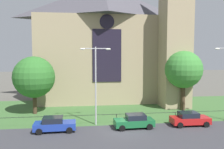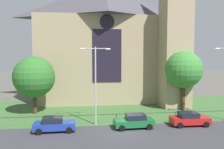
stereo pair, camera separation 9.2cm
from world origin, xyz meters
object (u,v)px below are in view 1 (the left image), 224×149
(parked_car_green, at_px, (134,121))
(streetlamp_near, at_px, (96,76))
(parked_car_blue, at_px, (55,124))
(tree_left_near, at_px, (34,77))
(tree_right_near, at_px, (184,70))
(church_building, at_px, (108,41))
(parked_car_red, at_px, (190,119))

(parked_car_green, bearing_deg, streetlamp_near, -24.95)
(parked_car_blue, distance_m, parked_car_green, 8.37)
(tree_left_near, bearing_deg, parked_car_blue, -66.72)
(tree_right_near, xyz_separation_m, parked_car_blue, (-17.05, -7.37, -5.00))
(parked_car_blue, relative_size, parked_car_green, 0.99)
(church_building, bearing_deg, parked_car_red, -67.00)
(streetlamp_near, relative_size, parked_car_red, 2.06)
(parked_car_green, bearing_deg, tree_left_near, -35.73)
(parked_car_green, xyz_separation_m, parked_car_red, (6.30, 0.11, 0.00))
(tree_left_near, bearing_deg, streetlamp_near, -38.35)
(streetlamp_near, relative_size, parked_car_green, 2.05)
(church_building, distance_m, streetlamp_near, 16.41)
(tree_right_near, height_order, parked_car_blue, tree_right_near)
(church_building, relative_size, parked_car_green, 6.10)
(church_building, xyz_separation_m, streetlamp_near, (-3.12, -15.39, -4.77))
(streetlamp_near, distance_m, parked_car_green, 6.46)
(tree_left_near, relative_size, parked_car_green, 1.79)
(church_building, height_order, tree_right_near, church_building)
(parked_car_green, relative_size, parked_car_red, 1.00)
(tree_right_near, distance_m, streetlamp_near, 13.88)
(parked_car_blue, bearing_deg, tree_left_near, 112.01)
(parked_car_blue, bearing_deg, streetlamp_near, 20.92)
(parked_car_blue, height_order, parked_car_green, same)
(tree_left_near, height_order, parked_car_green, tree_left_near)
(church_building, relative_size, parked_car_blue, 6.13)
(streetlamp_near, height_order, parked_car_red, streetlamp_near)
(tree_right_near, relative_size, parked_car_blue, 1.98)
(tree_left_near, distance_m, parked_car_blue, 9.56)
(streetlamp_near, bearing_deg, parked_car_red, -8.70)
(tree_right_near, relative_size, tree_left_near, 1.10)
(church_building, distance_m, parked_car_red, 20.75)
(streetlamp_near, xyz_separation_m, parked_car_blue, (-4.35, -1.78, -4.76))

